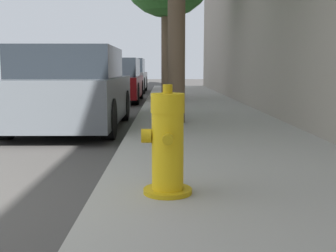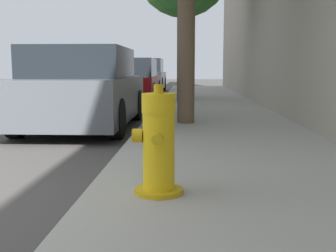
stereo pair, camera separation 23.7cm
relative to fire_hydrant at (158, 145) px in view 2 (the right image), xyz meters
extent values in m
cube|color=#99968E|center=(0.76, -0.21, -0.44)|extent=(2.65, 40.00, 0.15)
cylinder|color=#C39C11|center=(0.00, 0.00, -0.35)|extent=(0.37, 0.37, 0.04)
cylinder|color=yellow|center=(0.00, 0.00, -0.04)|extent=(0.24, 0.24, 0.57)
cylinder|color=yellow|center=(0.00, 0.00, 0.31)|extent=(0.25, 0.25, 0.14)
cylinder|color=#C39C11|center=(0.00, 0.00, 0.42)|extent=(0.07, 0.07, 0.06)
cylinder|color=#C39C11|center=(0.00, -0.15, 0.07)|extent=(0.08, 0.06, 0.08)
cylinder|color=#C39C11|center=(0.00, 0.15, 0.07)|extent=(0.08, 0.06, 0.08)
cylinder|color=#C39C11|center=(-0.15, 0.00, 0.07)|extent=(0.08, 0.10, 0.10)
cube|color=#4C5156|center=(-1.67, 4.49, 0.03)|extent=(1.74, 3.83, 0.74)
cube|color=black|center=(-1.67, 4.34, 0.67)|extent=(1.60, 2.10, 0.53)
cylinder|color=black|center=(-2.46, 5.68, -0.20)|extent=(0.20, 0.63, 0.63)
cylinder|color=black|center=(-0.87, 5.68, -0.20)|extent=(0.20, 0.63, 0.63)
cylinder|color=black|center=(-2.46, 3.31, -0.20)|extent=(0.20, 0.63, 0.63)
cylinder|color=black|center=(-0.87, 3.31, -0.20)|extent=(0.20, 0.63, 0.63)
cube|color=maroon|center=(-1.65, 10.67, -0.02)|extent=(1.69, 3.84, 0.63)
cube|color=black|center=(-1.65, 10.52, 0.59)|extent=(1.55, 2.11, 0.58)
cylinder|color=black|center=(-2.41, 11.87, -0.18)|extent=(0.20, 0.66, 0.66)
cylinder|color=black|center=(-0.88, 11.87, -0.18)|extent=(0.20, 0.66, 0.66)
cylinder|color=black|center=(-2.41, 9.48, -0.18)|extent=(0.20, 0.66, 0.66)
cylinder|color=black|center=(-0.88, 9.48, -0.18)|extent=(0.20, 0.66, 0.66)
cube|color=#B7B7BC|center=(-1.78, 16.09, 0.04)|extent=(1.80, 3.82, 0.72)
cube|color=black|center=(-1.78, 15.94, 0.70)|extent=(1.65, 2.10, 0.60)
cylinder|color=black|center=(-2.60, 17.27, -0.16)|extent=(0.20, 0.70, 0.70)
cylinder|color=black|center=(-0.96, 17.27, -0.16)|extent=(0.20, 0.70, 0.70)
cylinder|color=black|center=(-2.60, 14.90, -0.16)|extent=(0.20, 0.70, 0.70)
cylinder|color=black|center=(-0.96, 14.90, -0.16)|extent=(0.20, 0.70, 0.70)
cylinder|color=brown|center=(0.18, 4.15, 1.02)|extent=(0.30, 0.30, 2.77)
cylinder|color=brown|center=(0.06, 9.43, 1.07)|extent=(0.34, 0.34, 2.87)
camera|label=1|loc=(-0.02, -3.06, 0.57)|focal=45.00mm
camera|label=2|loc=(0.22, -3.06, 0.57)|focal=45.00mm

